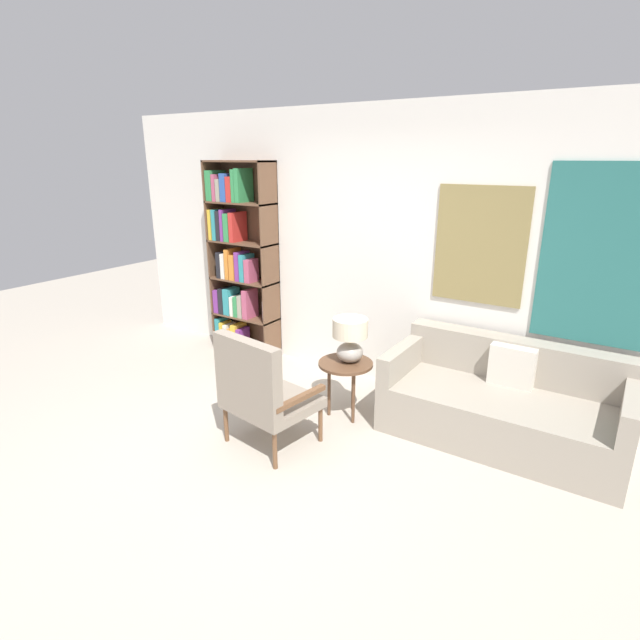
{
  "coord_description": "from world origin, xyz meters",
  "views": [
    {
      "loc": [
        2.26,
        -2.34,
        2.22
      ],
      "look_at": [
        0.05,
        1.03,
        0.9
      ],
      "focal_mm": 28.0,
      "sensor_mm": 36.0,
      "label": 1
    }
  ],
  "objects_px": {
    "side_table": "(346,369)",
    "couch": "(504,404)",
    "bookshelf": "(237,261)",
    "table_lamp": "(350,337)",
    "armchair": "(260,389)"
  },
  "relations": [
    {
      "from": "couch",
      "to": "armchair",
      "type": "bearing_deg",
      "value": -141.7
    },
    {
      "from": "bookshelf",
      "to": "couch",
      "type": "height_order",
      "value": "bookshelf"
    },
    {
      "from": "couch",
      "to": "side_table",
      "type": "xyz_separation_m",
      "value": [
        -1.26,
        -0.42,
        0.17
      ]
    },
    {
      "from": "armchair",
      "to": "couch",
      "type": "height_order",
      "value": "armchair"
    },
    {
      "from": "side_table",
      "to": "couch",
      "type": "bearing_deg",
      "value": 18.25
    },
    {
      "from": "bookshelf",
      "to": "couch",
      "type": "xyz_separation_m",
      "value": [
        3.12,
        -0.28,
        -0.8
      ]
    },
    {
      "from": "armchair",
      "to": "side_table",
      "type": "xyz_separation_m",
      "value": [
        0.29,
        0.81,
        -0.06
      ]
    },
    {
      "from": "table_lamp",
      "to": "bookshelf",
      "type": "bearing_deg",
      "value": 160.55
    },
    {
      "from": "bookshelf",
      "to": "armchair",
      "type": "height_order",
      "value": "bookshelf"
    },
    {
      "from": "couch",
      "to": "side_table",
      "type": "relative_size",
      "value": 3.59
    },
    {
      "from": "side_table",
      "to": "table_lamp",
      "type": "relative_size",
      "value": 1.31
    },
    {
      "from": "bookshelf",
      "to": "table_lamp",
      "type": "height_order",
      "value": "bookshelf"
    },
    {
      "from": "table_lamp",
      "to": "armchair",
      "type": "bearing_deg",
      "value": -110.0
    },
    {
      "from": "armchair",
      "to": "couch",
      "type": "bearing_deg",
      "value": 38.3
    },
    {
      "from": "bookshelf",
      "to": "couch",
      "type": "distance_m",
      "value": 3.23
    }
  ]
}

